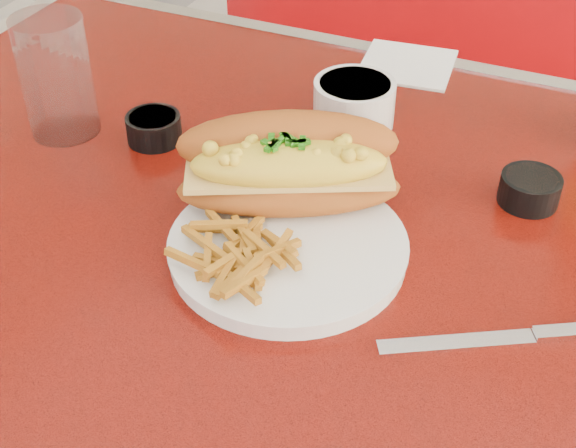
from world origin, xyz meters
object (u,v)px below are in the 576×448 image
at_px(sauce_cup_left, 154,127).
at_px(water_tumbler, 56,77).
at_px(gravy_ramekin, 354,102).
at_px(diner_table, 299,315).
at_px(knife, 522,336).
at_px(mac_hoagie, 288,165).
at_px(booth_bench_far, 445,180).
at_px(dinner_plate, 288,248).
at_px(sauce_cup_right, 530,188).
at_px(fork, 339,223).

height_order(sauce_cup_left, water_tumbler, water_tumbler).
bearing_deg(sauce_cup_left, gravy_ramekin, 33.32).
bearing_deg(diner_table, knife, -20.63).
bearing_deg(gravy_ramekin, mac_hoagie, -89.75).
height_order(booth_bench_far, knife, booth_bench_far).
height_order(dinner_plate, sauce_cup_left, sauce_cup_left).
relative_size(mac_hoagie, sauce_cup_left, 3.42).
xyz_separation_m(gravy_ramekin, sauce_cup_left, (-0.21, -0.14, -0.01)).
bearing_deg(knife, diner_table, 129.58).
distance_m(sauce_cup_left, sauce_cup_right, 0.44).
distance_m(dinner_plate, water_tumbler, 0.37).
bearing_deg(booth_bench_far, fork, -86.29).
relative_size(booth_bench_far, dinner_plate, 4.03).
bearing_deg(water_tumbler, dinner_plate, -17.14).
height_order(sauce_cup_right, water_tumbler, water_tumbler).
relative_size(gravy_ramekin, water_tumbler, 0.72).
xyz_separation_m(gravy_ramekin, water_tumbler, (-0.32, -0.16, 0.04)).
distance_m(sauce_cup_right, knife, 0.21).
bearing_deg(water_tumbler, gravy_ramekin, 26.63).
bearing_deg(sauce_cup_right, diner_table, -153.09).
bearing_deg(sauce_cup_right, sauce_cup_left, -172.61).
xyz_separation_m(gravy_ramekin, knife, (0.27, -0.29, -0.03)).
height_order(diner_table, booth_bench_far, booth_bench_far).
height_order(fork, knife, fork).
bearing_deg(dinner_plate, knife, -4.84).
height_order(gravy_ramekin, sauce_cup_left, gravy_ramekin).
xyz_separation_m(booth_bench_far, mac_hoagie, (-0.01, -0.82, 0.54)).
distance_m(sauce_cup_left, water_tumbler, 0.13).
relative_size(fork, knife, 0.64).
xyz_separation_m(diner_table, dinner_plate, (0.02, -0.08, 0.17)).
distance_m(fork, knife, 0.21).
bearing_deg(knife, mac_hoagie, 132.42).
bearing_deg(booth_bench_far, knife, -74.18).
bearing_deg(knife, dinner_plate, 145.36).
distance_m(dinner_plate, sauce_cup_left, 0.27).
bearing_deg(sauce_cup_right, mac_hoagie, -151.88).
distance_m(mac_hoagie, knife, 0.29).
bearing_deg(booth_bench_far, gravy_ramekin, -90.98).
xyz_separation_m(fork, knife, (0.20, -0.07, -0.01)).
relative_size(dinner_plate, fork, 2.30).
distance_m(sauce_cup_right, water_tumbler, 0.56).
xyz_separation_m(dinner_plate, fork, (0.04, 0.05, 0.01)).
xyz_separation_m(fork, sauce_cup_left, (-0.27, 0.08, 0.00)).
bearing_deg(diner_table, mac_hoagie, -131.16).
relative_size(sauce_cup_right, water_tumbler, 0.54).
relative_size(mac_hoagie, water_tumbler, 1.76).
bearing_deg(knife, booth_bench_far, 76.02).
bearing_deg(dinner_plate, sauce_cup_right, 42.98).
relative_size(booth_bench_far, gravy_ramekin, 11.32).
height_order(dinner_plate, gravy_ramekin, gravy_ramekin).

